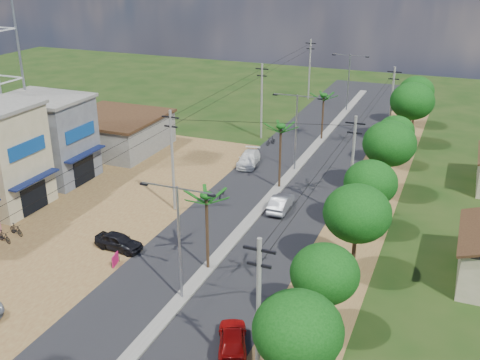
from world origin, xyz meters
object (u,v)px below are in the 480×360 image
Objects in this scene: car_parked_dark at (119,242)px; roadside_sign at (115,260)px; car_red_near at (232,340)px; car_silver_mid at (281,203)px; car_white_far at (249,159)px.

roadside_sign is at bearing -149.12° from car_parked_dark.
car_silver_mid is at bearing -102.80° from car_red_near.
car_parked_dark is (-12.50, 7.41, -0.03)m from car_red_near.
roadside_sign is (1.06, -2.07, -0.21)m from car_parked_dark.
car_white_far is at bearing -56.96° from car_silver_mid.
car_silver_mid is 15.63m from roadside_sign.
car_white_far is at bearing 74.32° from roadside_sign.
car_parked_dark is at bearing 105.02° from roadside_sign.
car_white_far is 4.41× the size of roadside_sign.
car_red_near is at bearing -116.86° from car_parked_dark.
car_silver_mid is at bearing -63.78° from car_white_far.
car_white_far is 1.23× the size of car_parked_dark.
car_red_near is 12.63m from roadside_sign.
car_white_far is 22.77m from roadside_sign.
car_silver_mid is 14.54m from car_parked_dark.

